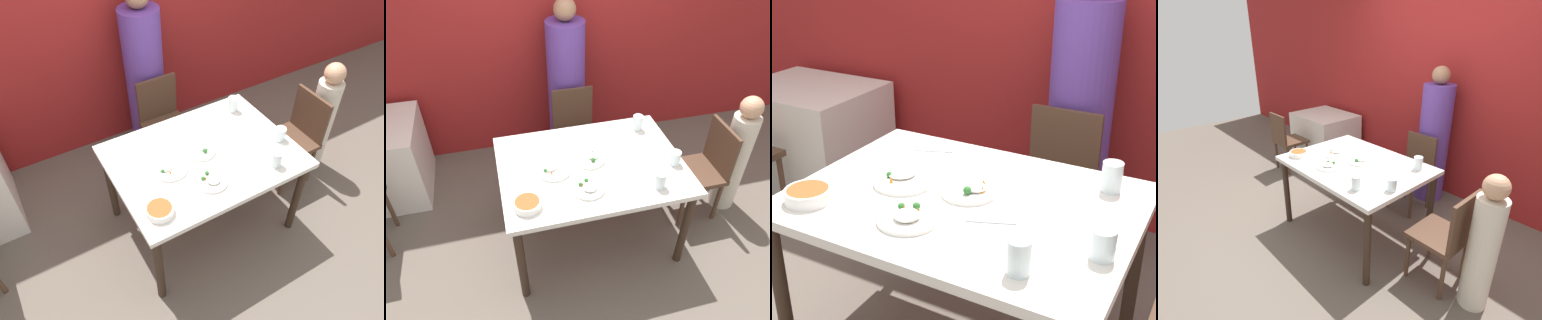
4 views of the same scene
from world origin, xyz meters
TOP-DOWN VIEW (x-y plane):
  - ground_plane at (0.00, 0.00)m, footprint 10.00×10.00m
  - wall_back at (0.00, 1.45)m, footprint 10.00×0.06m
  - dining_table at (0.00, 0.00)m, footprint 1.33×0.98m
  - chair_adult_spot at (0.09, 0.83)m, footprint 0.40×0.40m
  - chair_child_spot at (1.00, 0.05)m, footprint 0.40×0.40m
  - person_adult at (0.09, 1.18)m, footprint 0.36×0.36m
  - person_child at (1.28, 0.05)m, footprint 0.21×0.21m
  - bowl_curry at (-0.51, -0.31)m, footprint 0.18×0.18m
  - plate_rice_adult at (0.01, 0.04)m, footprint 0.22×0.22m
  - plate_rice_child at (-0.28, -0.00)m, footprint 0.25×0.25m
  - plate_noodles at (-0.09, -0.25)m, footprint 0.23×0.23m
  - glass_water_tall at (0.48, 0.33)m, footprint 0.08×0.08m
  - glass_water_short at (0.38, -0.35)m, footprint 0.08×0.08m
  - glass_water_center at (0.58, -0.15)m, footprint 0.08×0.08m
  - napkin_folded at (-0.51, 0.19)m, footprint 0.14×0.14m
  - fork_steel at (0.17, -0.12)m, footprint 0.18×0.08m
  - spoon_steel at (-0.34, 0.33)m, footprint 0.17×0.08m
  - background_table at (-1.76, 0.98)m, footprint 0.91×0.74m
  - chair_background at (-1.76, 0.27)m, footprint 0.40×0.40m

SIDE VIEW (x-z plane):
  - ground_plane at x=0.00m, z-range 0.00..0.00m
  - background_table at x=-1.76m, z-range 0.00..0.73m
  - chair_adult_spot at x=0.09m, z-range 0.05..0.91m
  - chair_child_spot at x=1.00m, z-range 0.05..0.91m
  - chair_background at x=-1.76m, z-range 0.05..0.91m
  - person_child at x=1.28m, z-range -0.03..1.08m
  - dining_table at x=0.00m, z-range 0.30..1.07m
  - person_adult at x=0.09m, z-range -0.07..1.53m
  - fork_steel at x=0.17m, z-range 0.77..0.78m
  - spoon_steel at x=-0.34m, z-range 0.77..0.78m
  - napkin_folded at x=-0.51m, z-range 0.77..0.78m
  - plate_rice_adult at x=0.01m, z-range 0.76..0.81m
  - plate_rice_child at x=-0.28m, z-range 0.76..0.81m
  - plate_noodles at x=-0.09m, z-range 0.76..0.81m
  - bowl_curry at x=-0.51m, z-range 0.78..0.83m
  - glass_water_center at x=0.58m, z-range 0.77..0.88m
  - glass_water_short at x=0.38m, z-range 0.77..0.89m
  - glass_water_tall at x=0.48m, z-range 0.77..0.90m
  - wall_back at x=0.00m, z-range 0.00..2.70m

